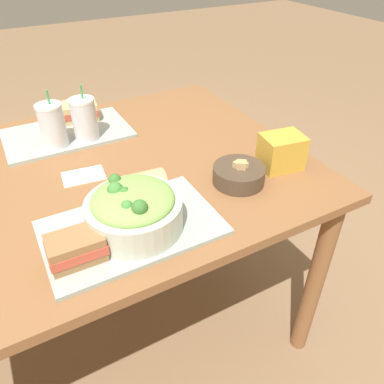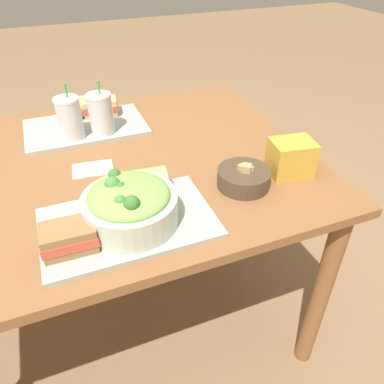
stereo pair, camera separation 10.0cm
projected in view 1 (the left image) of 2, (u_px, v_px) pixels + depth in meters
ground_plane at (111, 326)px, 1.59m from camera, size 12.00×12.00×0.00m
dining_table at (85, 199)px, 1.20m from camera, size 1.40×1.00×0.77m
tray_near at (132, 228)px, 0.94m from camera, size 0.43×0.28×0.01m
tray_far at (67, 133)px, 1.35m from camera, size 0.43×0.28×0.01m
salad_bowl at (134, 209)px, 0.90m from camera, size 0.24×0.24×0.13m
soup_bowl at (239, 174)px, 1.09m from camera, size 0.15×0.15×0.07m
sandwich_near at (76, 248)px, 0.82m from camera, size 0.13×0.09×0.06m
baguette_near at (140, 187)px, 1.00m from camera, size 0.15×0.09×0.08m
sandwich_far at (80, 112)px, 1.41m from camera, size 0.14×0.10×0.06m
baguette_far at (67, 111)px, 1.40m from camera, size 0.13×0.11×0.08m
drink_cup_dark at (53, 127)px, 1.23m from camera, size 0.09×0.09×0.19m
drink_cup_red at (85, 120)px, 1.27m from camera, size 0.09×0.09×0.19m
chip_bag at (281, 152)px, 1.15m from camera, size 0.14×0.12×0.11m
napkin_folded at (84, 176)px, 1.13m from camera, size 0.13×0.10×0.00m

